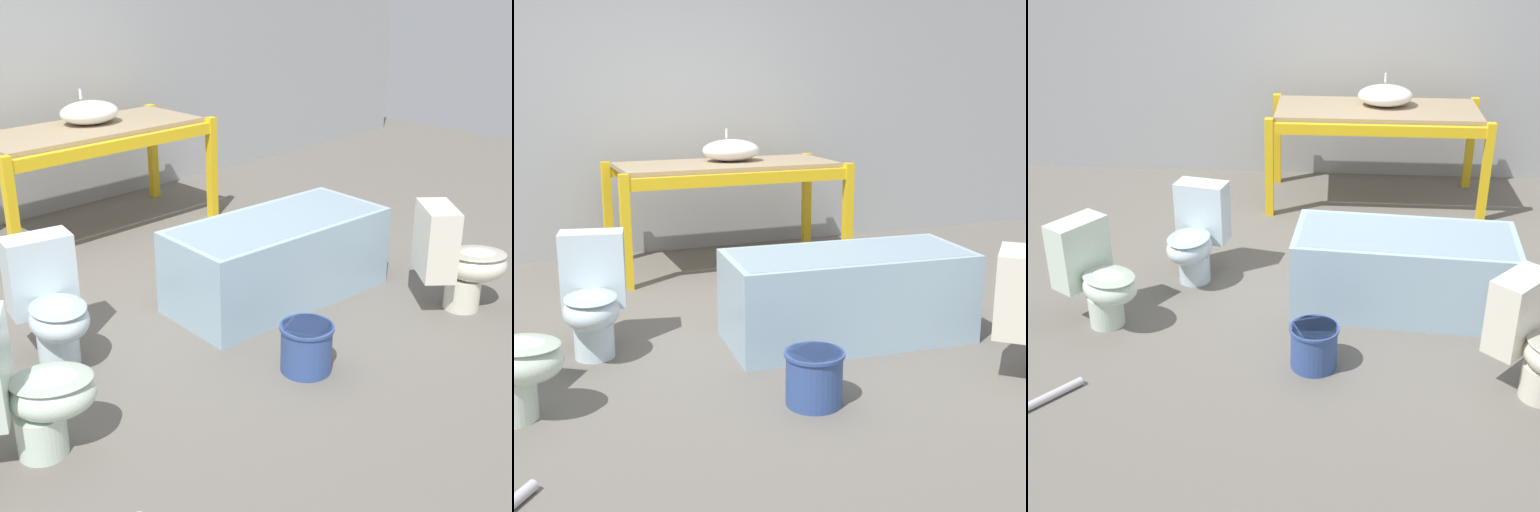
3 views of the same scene
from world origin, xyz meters
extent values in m
plane|color=#666059|center=(0.00, 0.00, 0.00)|extent=(12.00, 12.00, 0.00)
cube|color=#9EA0A3|center=(0.00, 2.18, 1.60)|extent=(10.80, 0.08, 3.20)
cube|color=yellow|center=(-0.47, 1.05, 0.43)|extent=(0.07, 0.07, 0.86)
cube|color=yellow|center=(1.35, 1.05, 0.43)|extent=(0.07, 0.07, 0.86)
cube|color=yellow|center=(-0.47, 1.87, 0.43)|extent=(0.07, 0.07, 0.86)
cube|color=yellow|center=(1.35, 1.87, 0.43)|extent=(0.07, 0.07, 0.86)
cube|color=yellow|center=(0.44, 1.05, 0.78)|extent=(1.82, 0.06, 0.09)
cube|color=yellow|center=(0.44, 1.87, 0.78)|extent=(1.82, 0.06, 0.09)
cube|color=#998466|center=(0.44, 1.46, 0.84)|extent=(1.75, 0.75, 0.04)
ellipsoid|color=white|center=(0.51, 1.54, 0.95)|extent=(0.48, 0.40, 0.18)
cylinder|color=silver|center=(0.51, 1.64, 1.08)|extent=(0.02, 0.02, 0.08)
cube|color=#99B7CC|center=(0.56, -0.45, 0.27)|extent=(1.48, 0.75, 0.53)
cube|color=#829CAD|center=(0.56, -0.45, 0.42)|extent=(1.40, 0.66, 0.23)
ellipsoid|color=silver|center=(-1.30, -0.86, 0.30)|extent=(0.49, 0.46, 0.21)
ellipsoid|color=#A3B3A3|center=(-1.30, -0.86, 0.37)|extent=(0.46, 0.44, 0.03)
cylinder|color=silver|center=(-0.90, -0.20, 0.10)|extent=(0.22, 0.22, 0.21)
ellipsoid|color=silver|center=(-0.91, -0.26, 0.30)|extent=(0.38, 0.44, 0.21)
ellipsoid|color=#9FAFB7|center=(-0.91, -0.26, 0.37)|extent=(0.36, 0.42, 0.03)
cube|color=silver|center=(-0.85, 0.00, 0.46)|extent=(0.39, 0.26, 0.44)
cube|color=silver|center=(1.11, -1.26, 0.46)|extent=(0.39, 0.39, 0.44)
cylinder|color=#334C8C|center=(0.00, -1.19, 0.13)|extent=(0.27, 0.27, 0.27)
cylinder|color=#334C8C|center=(0.00, -1.19, 0.26)|extent=(0.29, 0.29, 0.02)
camera|label=1|loc=(-2.54, -3.34, 2.02)|focal=50.00mm
camera|label=2|loc=(-1.36, -4.06, 1.54)|focal=50.00mm
camera|label=3|loc=(0.09, -4.68, 2.48)|focal=50.00mm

